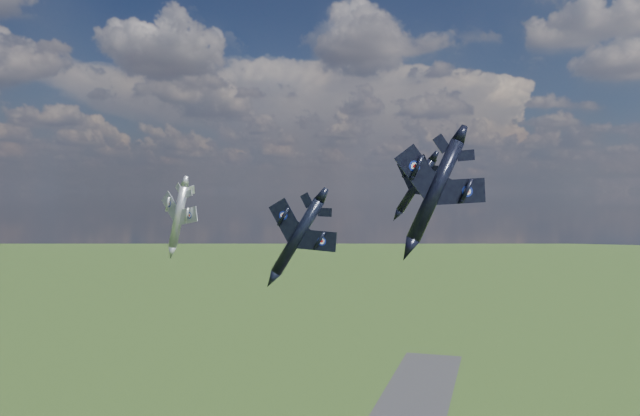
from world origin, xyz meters
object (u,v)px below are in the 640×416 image
(jet_high_navy, at_px, (416,186))
(jet_right_navy, at_px, (435,190))
(jet_lead_navy, at_px, (298,237))
(jet_left_silver, at_px, (178,217))

(jet_high_navy, bearing_deg, jet_right_navy, -62.86)
(jet_right_navy, relative_size, jet_high_navy, 0.92)
(jet_right_navy, height_order, jet_high_navy, jet_high_navy)
(jet_lead_navy, distance_m, jet_left_silver, 26.48)
(jet_right_navy, xyz_separation_m, jet_high_navy, (-8.32, 49.32, 0.89))
(jet_high_navy, bearing_deg, jet_left_silver, -141.83)
(jet_lead_navy, bearing_deg, jet_right_navy, -49.72)
(jet_high_navy, bearing_deg, jet_lead_navy, -99.50)
(jet_high_navy, xyz_separation_m, jet_left_silver, (-36.66, -13.78, -5.07))
(jet_left_silver, bearing_deg, jet_high_navy, 45.37)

